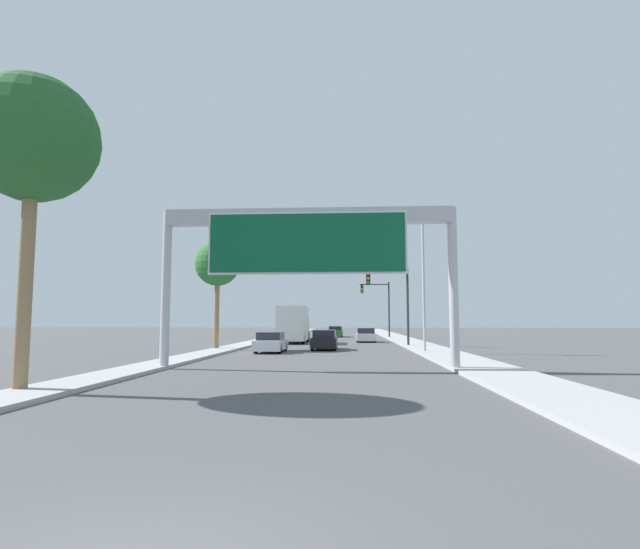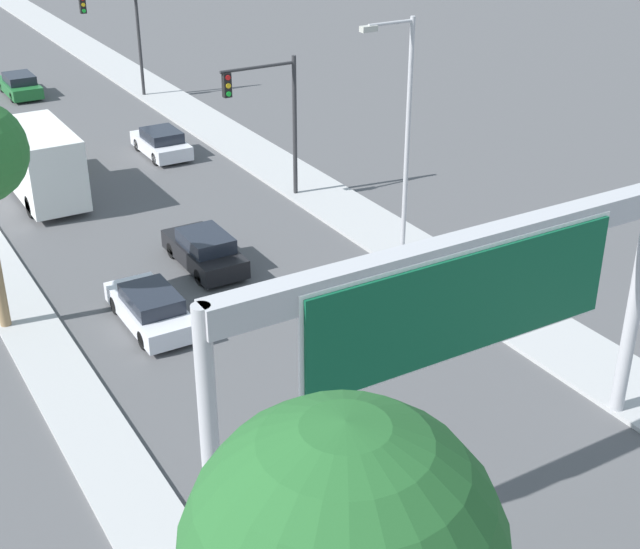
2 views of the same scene
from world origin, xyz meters
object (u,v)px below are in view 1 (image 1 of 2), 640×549
Objects in this scene: car_near_left at (366,335)px; palm_tree_background at (218,264)px; sign_gantry at (307,240)px; car_near_center at (324,340)px; car_far_left at (271,343)px; palm_tree_foreground at (33,141)px; traffic_light_mid_block at (380,301)px; car_far_center at (336,332)px; street_lamp_right at (420,270)px; truck_box_primary at (294,325)px; traffic_light_near_intersection at (395,294)px.

palm_tree_background is at bearing -128.43° from car_near_left.
car_near_left is (3.50, 28.80, -5.08)m from sign_gantry.
palm_tree_background is (-7.94, -0.97, 5.64)m from car_near_center.
car_far_left is at bearing -27.67° from palm_tree_background.
palm_tree_foreground is (-4.44, -19.56, 7.08)m from car_far_left.
traffic_light_mid_block is 29.18m from palm_tree_background.
car_far_center is at bearing 102.58° from car_near_left.
sign_gantry is at bearing -90.00° from car_near_center.
street_lamp_right reaches higher than sign_gantry.
traffic_light_mid_block is (2.18, 11.34, 3.91)m from car_near_left.
palm_tree_background is 14.83m from street_lamp_right.
truck_box_primary is 1.21× the size of traffic_light_near_intersection.
sign_gantry is 11.10m from palm_tree_foreground.
traffic_light_mid_block is at bearing 56.84° from truck_box_primary.
street_lamp_right is at bearing -88.13° from traffic_light_mid_block.
car_near_center is 25.20m from palm_tree_foreground.
street_lamp_right is at bearing 60.41° from sign_gantry.
sign_gantry is 16.44m from palm_tree_background.
palm_tree_foreground is 1.21× the size of palm_tree_background.
car_near_center is (0.00, 15.36, -5.06)m from sign_gantry.
car_near_center is 25.72m from traffic_light_mid_block.
car_near_left is 0.61× the size of traffic_light_mid_block.
car_near_left is at bearing 21.24° from truck_box_primary.
palm_tree_background reaches higher than car_far_center.
car_near_left is 18.14m from car_far_left.
palm_tree_foreground is (-13.60, -27.64, 3.37)m from traffic_light_near_intersection.
sign_gantry is 1.38× the size of street_lamp_right.
palm_tree_foreground is 21.93m from palm_tree_background.
traffic_light_near_intersection reaches higher than car_near_center.
street_lamp_right is at bearing -29.27° from car_near_center.
sign_gantry is 1.92× the size of traffic_light_mid_block.
palm_tree_background reaches higher than truck_box_primary.
traffic_light_near_intersection is 0.82× the size of palm_tree_background.
car_far_center is at bearing 90.00° from car_near_center.
car_far_center is 1.03× the size of car_far_left.
palm_tree_foreground is at bearing -116.21° from traffic_light_near_intersection.
sign_gantry is at bearing -105.70° from traffic_light_near_intersection.
palm_tree_background is 0.84× the size of street_lamp_right.
car_far_center is 18.77m from truck_box_primary.
truck_box_primary is at bearing 90.00° from car_far_left.
truck_box_primary is 34.39m from palm_tree_foreground.
car_near_center is 0.46× the size of street_lamp_right.
palm_tree_background is (0.00, 21.89, -1.40)m from palm_tree_foreground.
car_near_center is 4.81m from car_far_left.
palm_tree_foreground reaches higher than car_far_center.
car_near_left is at bearing 75.40° from car_near_center.
truck_box_primary is at bearing 82.47° from palm_tree_foreground.
street_lamp_right is at bearing -83.58° from traffic_light_near_intersection.
street_lamp_right reaches higher than car_near_center.
traffic_light_mid_block is 28.52m from street_lamp_right.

